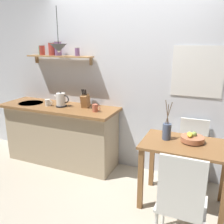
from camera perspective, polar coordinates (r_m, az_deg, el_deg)
ground_plane at (r=3.44m, az=-0.12°, el=-16.69°), size 14.00×14.00×0.00m
back_wall at (r=3.47m, az=7.28°, el=7.51°), size 6.80×0.11×2.70m
kitchen_counter at (r=3.92m, az=-11.82°, el=-5.02°), size 1.83×0.63×0.93m
wall_shelf at (r=3.89m, az=-13.05°, el=13.45°), size 1.09×0.20×0.34m
dining_table at (r=2.90m, az=16.70°, el=-9.68°), size 0.96×0.62×0.78m
dining_chair_near at (r=2.34m, az=15.83°, el=-19.16°), size 0.43×0.40×0.99m
dining_chair_far at (r=3.36m, az=18.17°, el=-8.54°), size 0.43×0.44×0.90m
fruit_bowl at (r=2.88m, az=18.25°, el=-5.88°), size 0.26×0.26×0.12m
twig_vase at (r=2.87m, az=12.67°, el=-4.37°), size 0.10×0.10×0.46m
electric_kettle at (r=3.70m, az=-11.81°, el=2.77°), size 0.25×0.16×0.23m
knife_block at (r=3.58m, az=-6.27°, el=2.66°), size 0.10×0.15×0.28m
coffee_mug_by_sink at (r=3.79m, az=-14.74°, el=2.13°), size 0.12×0.08×0.10m
coffee_mug_spare at (r=3.37m, az=-3.92°, el=0.93°), size 0.12×0.08×0.11m
pendant_lamp at (r=3.50m, az=-12.37°, el=14.41°), size 0.23×0.23×0.59m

